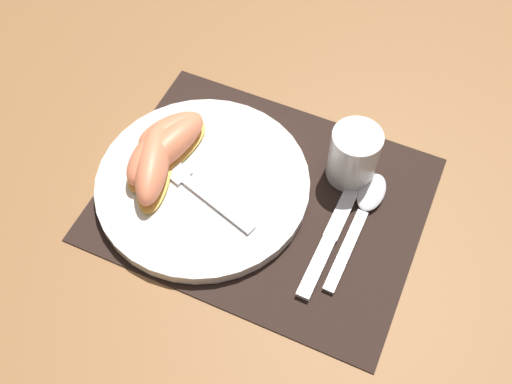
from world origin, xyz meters
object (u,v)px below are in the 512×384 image
Objects in this scene: spoon at (365,207)px; fork at (190,183)px; plate at (203,184)px; citrus_wedge_0 at (171,132)px; juice_glass at (353,158)px; citrus_wedge_3 at (153,165)px; knife at (334,229)px; citrus_wedge_2 at (151,157)px; citrus_wedge_1 at (166,151)px.

spoon is 0.23m from fork.
citrus_wedge_0 is at bearing 146.97° from plate.
fork reaches higher than plate.
spoon is at bearing 16.89° from fork.
citrus_wedge_3 is (-0.23, -0.11, 0.00)m from juice_glass.
citrus_wedge_2 reaches higher than knife.
juice_glass is at bearing 13.32° from citrus_wedge_0.
juice_glass is 0.10m from knife.
citrus_wedge_2 is (-0.07, -0.00, 0.02)m from plate.
citrus_wedge_2 is at bearing 173.14° from fork.
citrus_wedge_1 reaches higher than knife.
citrus_wedge_0 is at bearing 135.16° from fork.
plate is 2.73× the size of citrus_wedge_2.
citrus_wedge_3 reaches higher than citrus_wedge_0.
citrus_wedge_2 is at bearing -127.53° from citrus_wedge_1.
citrus_wedge_1 is at bearing 167.80° from plate.
juice_glass is at bearing 30.78° from plate.
knife is (0.01, -0.09, -0.03)m from juice_glass.
fork reaches higher than knife.
fork is 0.08m from citrus_wedge_0.
citrus_wedge_2 is (-0.00, -0.05, 0.00)m from citrus_wedge_0.
citrus_wedge_3 is (-0.26, -0.07, 0.03)m from spoon.
citrus_wedge_1 is 0.02m from citrus_wedge_2.
citrus_wedge_3 is at bearing -175.35° from fork.
knife is 1.56× the size of citrus_wedge_1.
citrus_wedge_1 is (-0.06, 0.01, 0.02)m from plate.
citrus_wedge_3 reaches higher than plate.
fork is at bearing -137.68° from plate.
citrus_wedge_0 is 0.06m from citrus_wedge_3.
juice_glass is 0.07m from spoon.
juice_glass reaches higher than spoon.
knife is at bearing 6.29° from fork.
citrus_wedge_2 reaches higher than spoon.
spoon is at bearing 14.73° from citrus_wedge_3.
citrus_wedge_3 is (-0.06, -0.02, 0.03)m from plate.
citrus_wedge_1 reaches higher than spoon.
citrus_wedge_0 is at bearing 172.08° from knife.
citrus_wedge_3 reaches higher than citrus_wedge_1.
spoon is 1.79× the size of citrus_wedge_2.
juice_glass is 0.24m from citrus_wedge_1.
citrus_wedge_3 reaches higher than spoon.
juice_glass reaches higher than fork.
plate is 0.07m from citrus_wedge_3.
knife is 0.24m from citrus_wedge_3.
knife is 0.25m from citrus_wedge_2.
spoon is 0.28m from citrus_wedge_2.
knife is 0.24m from citrus_wedge_1.
juice_glass is at bearing 96.80° from knife.
juice_glass reaches higher than citrus_wedge_3.
citrus_wedge_0 is at bearing 108.02° from citrus_wedge_1.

